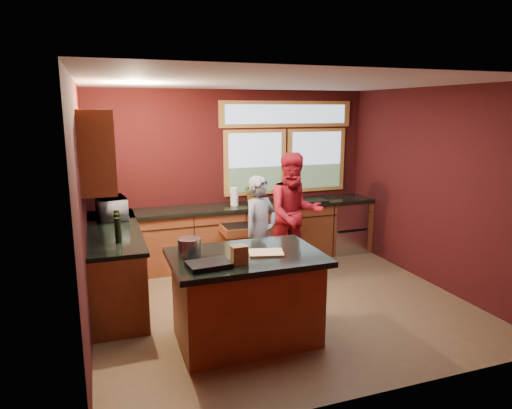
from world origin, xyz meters
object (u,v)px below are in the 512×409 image
island (246,297)px  person_red (294,214)px  cutting_board (266,253)px  stock_pot (190,247)px  person_grey (260,232)px

island → person_red: size_ratio=0.86×
cutting_board → stock_pot: stock_pot is taller
person_red → stock_pot: size_ratio=7.48×
stock_pot → person_red: bearing=39.8°
island → stock_pot: 0.80m
island → person_red: 2.17m
person_grey → cutting_board: person_grey is taller
person_grey → island: bearing=-140.6°
person_grey → cutting_board: (-0.45, -1.41, 0.19)m
island → stock_pot: bearing=164.7°
island → person_grey: size_ratio=1.01×
person_red → cutting_board: size_ratio=5.13×
person_red → stock_pot: (-1.85, -1.54, 0.14)m
person_grey → stock_pot: person_grey is taller
person_red → stock_pot: bearing=-134.2°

